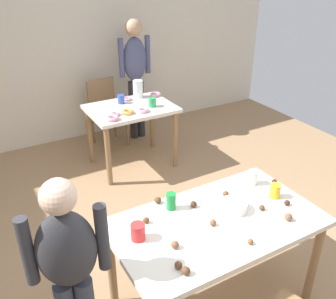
{
  "coord_description": "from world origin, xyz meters",
  "views": [
    {
      "loc": [
        -1.26,
        -1.68,
        2.3
      ],
      "look_at": [
        0.07,
        0.65,
        0.9
      ],
      "focal_mm": 39.9,
      "sensor_mm": 36.0,
      "label": 1
    }
  ],
  "objects_px": {
    "mixing_bowl": "(234,206)",
    "chair_far_table": "(106,108)",
    "dining_table_near": "(216,231)",
    "dining_table_far": "(131,116)",
    "person_adult_far": "(135,69)",
    "soda_can": "(171,201)",
    "person_girl_near": "(70,268)",
    "pitcher_far": "(138,89)"
  },
  "relations": [
    {
      "from": "mixing_bowl",
      "to": "chair_far_table",
      "type": "bearing_deg",
      "value": 86.71
    },
    {
      "from": "dining_table_near",
      "to": "dining_table_far",
      "type": "height_order",
      "value": "same"
    },
    {
      "from": "person_adult_far",
      "to": "soda_can",
      "type": "distance_m",
      "value": 2.78
    },
    {
      "from": "dining_table_far",
      "to": "soda_can",
      "type": "height_order",
      "value": "soda_can"
    },
    {
      "from": "person_adult_far",
      "to": "soda_can",
      "type": "bearing_deg",
      "value": -110.41
    },
    {
      "from": "dining_table_far",
      "to": "person_girl_near",
      "type": "distance_m",
      "value": 2.55
    },
    {
      "from": "dining_table_near",
      "to": "person_adult_far",
      "type": "relative_size",
      "value": 0.86
    },
    {
      "from": "person_girl_near",
      "to": "mixing_bowl",
      "type": "bearing_deg",
      "value": 1.12
    },
    {
      "from": "dining_table_near",
      "to": "mixing_bowl",
      "type": "height_order",
      "value": "mixing_bowl"
    },
    {
      "from": "dining_table_near",
      "to": "chair_far_table",
      "type": "relative_size",
      "value": 1.6
    },
    {
      "from": "chair_far_table",
      "to": "pitcher_far",
      "type": "height_order",
      "value": "pitcher_far"
    },
    {
      "from": "dining_table_near",
      "to": "mixing_bowl",
      "type": "distance_m",
      "value": 0.21
    },
    {
      "from": "chair_far_table",
      "to": "person_adult_far",
      "type": "xyz_separation_m",
      "value": [
        0.44,
        -0.03,
        0.47
      ]
    },
    {
      "from": "mixing_bowl",
      "to": "pitcher_far",
      "type": "relative_size",
      "value": 0.86
    },
    {
      "from": "chair_far_table",
      "to": "person_girl_near",
      "type": "distance_m",
      "value": 3.18
    },
    {
      "from": "chair_far_table",
      "to": "soda_can",
      "type": "height_order",
      "value": "soda_can"
    },
    {
      "from": "pitcher_far",
      "to": "chair_far_table",
      "type": "bearing_deg",
      "value": 119.61
    },
    {
      "from": "soda_can",
      "to": "dining_table_far",
      "type": "bearing_deg",
      "value": 73.3
    },
    {
      "from": "dining_table_far",
      "to": "person_adult_far",
      "type": "bearing_deg",
      "value": 60.2
    },
    {
      "from": "chair_far_table",
      "to": "dining_table_near",
      "type": "bearing_deg",
      "value": -96.55
    },
    {
      "from": "dining_table_near",
      "to": "mixing_bowl",
      "type": "bearing_deg",
      "value": 12.9
    },
    {
      "from": "soda_can",
      "to": "chair_far_table",
      "type": "bearing_deg",
      "value": 78.64
    },
    {
      "from": "dining_table_near",
      "to": "pitcher_far",
      "type": "xyz_separation_m",
      "value": [
        0.6,
        2.43,
        0.2
      ]
    },
    {
      "from": "chair_far_table",
      "to": "person_adult_far",
      "type": "height_order",
      "value": "person_adult_far"
    },
    {
      "from": "chair_far_table",
      "to": "soda_can",
      "type": "relative_size",
      "value": 7.13
    },
    {
      "from": "chair_far_table",
      "to": "person_adult_far",
      "type": "distance_m",
      "value": 0.65
    },
    {
      "from": "mixing_bowl",
      "to": "soda_can",
      "type": "distance_m",
      "value": 0.43
    },
    {
      "from": "person_adult_far",
      "to": "pitcher_far",
      "type": "height_order",
      "value": "person_adult_far"
    },
    {
      "from": "dining_table_far",
      "to": "soda_can",
      "type": "xyz_separation_m",
      "value": [
        -0.57,
        -1.91,
        0.18
      ]
    },
    {
      "from": "dining_table_far",
      "to": "soda_can",
      "type": "relative_size",
      "value": 7.96
    },
    {
      "from": "mixing_bowl",
      "to": "soda_can",
      "type": "xyz_separation_m",
      "value": [
        -0.36,
        0.23,
        0.03
      ]
    },
    {
      "from": "dining_table_far",
      "to": "mixing_bowl",
      "type": "xyz_separation_m",
      "value": [
        -0.21,
        -2.14,
        0.15
      ]
    },
    {
      "from": "dining_table_near",
      "to": "person_adult_far",
      "type": "height_order",
      "value": "person_adult_far"
    },
    {
      "from": "chair_far_table",
      "to": "soda_can",
      "type": "xyz_separation_m",
      "value": [
        -0.53,
        -2.63,
        0.31
      ]
    },
    {
      "from": "chair_far_table",
      "to": "soda_can",
      "type": "bearing_deg",
      "value": -101.36
    },
    {
      "from": "dining_table_near",
      "to": "pitcher_far",
      "type": "height_order",
      "value": "pitcher_far"
    },
    {
      "from": "pitcher_far",
      "to": "mixing_bowl",
      "type": "bearing_deg",
      "value": -100.18
    },
    {
      "from": "person_adult_far",
      "to": "mixing_bowl",
      "type": "relative_size",
      "value": 8.74
    },
    {
      "from": "dining_table_near",
      "to": "pitcher_far",
      "type": "relative_size",
      "value": 6.53
    },
    {
      "from": "person_girl_near",
      "to": "person_adult_far",
      "type": "relative_size",
      "value": 0.85
    },
    {
      "from": "person_girl_near",
      "to": "person_adult_far",
      "type": "bearing_deg",
      "value": 58.5
    },
    {
      "from": "soda_can",
      "to": "person_girl_near",
      "type": "bearing_deg",
      "value": -162.33
    }
  ]
}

